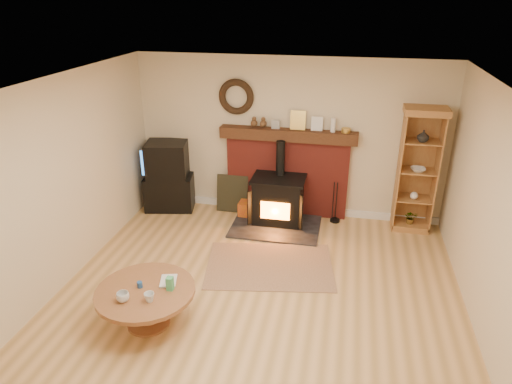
% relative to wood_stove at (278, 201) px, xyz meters
% --- Properties ---
extents(ground, '(5.50, 5.50, 0.00)m').
position_rel_wood_stove_xyz_m(ground, '(0.08, -2.28, -0.38)').
color(ground, '#B2864A').
rests_on(ground, ground).
extents(room_shell, '(5.02, 5.52, 2.61)m').
position_rel_wood_stove_xyz_m(room_shell, '(0.06, -2.18, 1.33)').
color(room_shell, beige).
rests_on(room_shell, ground).
extents(chimney_breast, '(2.20, 0.22, 1.78)m').
position_rel_wood_stove_xyz_m(chimney_breast, '(0.08, 0.39, 0.42)').
color(chimney_breast, maroon).
rests_on(chimney_breast, ground).
extents(wood_stove, '(1.40, 1.00, 1.34)m').
position_rel_wood_stove_xyz_m(wood_stove, '(0.00, 0.00, 0.00)').
color(wood_stove, black).
rests_on(wood_stove, ground).
extents(area_rug, '(1.90, 1.45, 0.01)m').
position_rel_wood_stove_xyz_m(area_rug, '(0.10, -1.31, -0.38)').
color(area_rug, brown).
rests_on(area_rug, ground).
extents(tv_unit, '(0.90, 0.71, 1.19)m').
position_rel_wood_stove_xyz_m(tv_unit, '(-1.93, 0.19, 0.19)').
color(tv_unit, black).
rests_on(tv_unit, ground).
extents(curio_cabinet, '(0.63, 0.45, 1.96)m').
position_rel_wood_stove_xyz_m(curio_cabinet, '(2.10, 0.28, 0.60)').
color(curio_cabinet, '#9C5C33').
rests_on(curio_cabinet, ground).
extents(firelog_box, '(0.42, 0.27, 0.26)m').
position_rel_wood_stove_xyz_m(firelog_box, '(-0.46, 0.12, -0.25)').
color(firelog_box, orange).
rests_on(firelog_box, ground).
extents(leaning_painting, '(0.54, 0.14, 0.64)m').
position_rel_wood_stove_xyz_m(leaning_painting, '(-0.83, 0.27, -0.06)').
color(leaning_painting, black).
rests_on(leaning_painting, ground).
extents(fire_tools, '(0.16, 0.16, 0.70)m').
position_rel_wood_stove_xyz_m(fire_tools, '(0.92, 0.22, -0.28)').
color(fire_tools, black).
rests_on(fire_tools, ground).
extents(coffee_table, '(1.11, 1.11, 0.63)m').
position_rel_wood_stove_xyz_m(coffee_table, '(-1.04, -2.76, -0.00)').
color(coffee_table, brown).
rests_on(coffee_table, ground).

